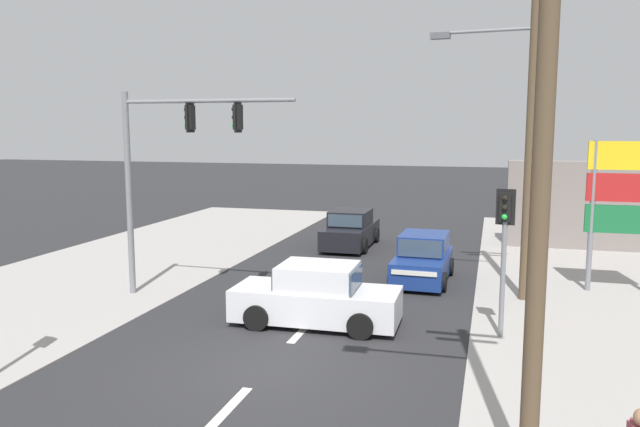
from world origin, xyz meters
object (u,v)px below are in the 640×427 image
(sedan_crossing_left, at_px, (351,230))
(hatchback_oncoming_near, at_px, (423,260))
(sedan_receding_far, at_px, (317,297))
(pedestal_signal_right_kerb, at_px, (504,238))
(utility_pole_foreground_right, at_px, (535,91))
(traffic_signal_mast, at_px, (167,156))
(utility_pole_midground_right, at_px, (527,101))
(shopping_plaza_sign, at_px, (624,195))

(sedan_crossing_left, xyz_separation_m, hatchback_oncoming_near, (3.56, -5.06, -0.00))
(sedan_receding_far, bearing_deg, pedestal_signal_right_kerb, 2.76)
(sedan_crossing_left, xyz_separation_m, sedan_receding_far, (1.47, -10.37, 0.00))
(pedestal_signal_right_kerb, bearing_deg, hatchback_oncoming_near, 115.40)
(sedan_receding_far, bearing_deg, utility_pole_foreground_right, -52.98)
(traffic_signal_mast, height_order, sedan_crossing_left, traffic_signal_mast)
(utility_pole_midground_right, bearing_deg, shopping_plaza_sign, 28.53)
(utility_pole_foreground_right, relative_size, shopping_plaza_sign, 2.20)
(shopping_plaza_sign, relative_size, hatchback_oncoming_near, 1.25)
(utility_pole_foreground_right, bearing_deg, sedan_crossing_left, 110.36)
(utility_pole_midground_right, xyz_separation_m, traffic_signal_mast, (-9.90, -2.46, -1.55))
(pedestal_signal_right_kerb, xyz_separation_m, sedan_receding_far, (-4.51, -0.22, -1.71))
(utility_pole_foreground_right, xyz_separation_m, pedestal_signal_right_kerb, (-0.17, 6.42, -3.01))
(sedan_crossing_left, distance_m, sedan_receding_far, 10.47)
(utility_pole_midground_right, relative_size, traffic_signal_mast, 1.78)
(traffic_signal_mast, distance_m, hatchback_oncoming_near, 8.71)
(utility_pole_foreground_right, height_order, shopping_plaza_sign, utility_pole_foreground_right)
(utility_pole_midground_right, height_order, pedestal_signal_right_kerb, utility_pole_midground_right)
(pedestal_signal_right_kerb, height_order, hatchback_oncoming_near, pedestal_signal_right_kerb)
(utility_pole_midground_right, distance_m, sedan_crossing_left, 10.51)
(utility_pole_foreground_right, height_order, pedestal_signal_right_kerb, utility_pole_foreground_right)
(sedan_crossing_left, bearing_deg, pedestal_signal_right_kerb, -59.50)
(traffic_signal_mast, bearing_deg, utility_pole_foreground_right, -38.35)
(sedan_crossing_left, height_order, hatchback_oncoming_near, sedan_crossing_left)
(traffic_signal_mast, bearing_deg, utility_pole_midground_right, 13.95)
(shopping_plaza_sign, distance_m, hatchback_oncoming_near, 6.30)
(pedestal_signal_right_kerb, bearing_deg, utility_pole_midground_right, 81.52)
(traffic_signal_mast, bearing_deg, sedan_crossing_left, 69.44)
(utility_pole_midground_right, relative_size, pedestal_signal_right_kerb, 2.99)
(shopping_plaza_sign, bearing_deg, pedestal_signal_right_kerb, -123.76)
(sedan_crossing_left, bearing_deg, sedan_receding_far, -81.93)
(pedestal_signal_right_kerb, bearing_deg, sedan_receding_far, -177.24)
(utility_pole_foreground_right, distance_m, sedan_crossing_left, 18.30)
(traffic_signal_mast, distance_m, pedestal_signal_right_kerb, 9.59)
(traffic_signal_mast, distance_m, sedan_receding_far, 6.10)
(utility_pole_foreground_right, distance_m, shopping_plaza_sign, 12.29)
(shopping_plaza_sign, distance_m, sedan_crossing_left, 10.91)
(pedestal_signal_right_kerb, distance_m, shopping_plaza_sign, 6.24)
(utility_pole_midground_right, height_order, hatchback_oncoming_near, utility_pole_midground_right)
(shopping_plaza_sign, relative_size, sedan_receding_far, 1.08)
(utility_pole_foreground_right, xyz_separation_m, traffic_signal_mast, (-9.54, 7.55, -1.28))
(traffic_signal_mast, bearing_deg, hatchback_oncoming_near, 29.70)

